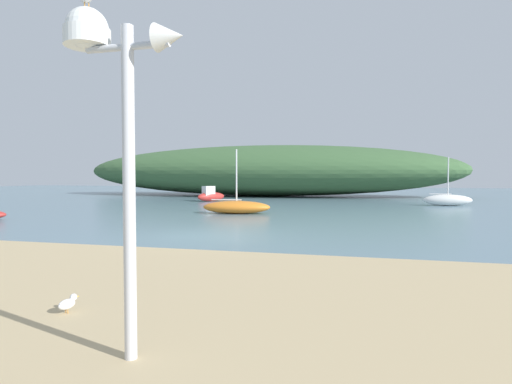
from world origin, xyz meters
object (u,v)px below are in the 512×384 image
at_px(sailboat_far_right, 237,207).
at_px(motorboat_outer_mooring, 211,195).
at_px(sailboat_near_shore, 448,200).
at_px(seagull_near_waterline, 68,303).
at_px(mast_structure, 108,77).

bearing_deg(sailboat_far_right, motorboat_outer_mooring, 117.62).
bearing_deg(sailboat_near_shore, sailboat_far_right, -143.52).
bearing_deg(motorboat_outer_mooring, seagull_near_waterline, -73.60).
bearing_deg(sailboat_far_right, mast_structure, -77.19).
relative_size(mast_structure, sailboat_near_shore, 1.07).
height_order(mast_structure, motorboat_outer_mooring, mast_structure).
xyz_separation_m(sailboat_near_shore, seagull_near_waterline, (-9.25, -24.97, -0.05)).
distance_m(mast_structure, sailboat_far_right, 17.84).
bearing_deg(sailboat_near_shore, motorboat_outer_mooring, 177.57).
xyz_separation_m(mast_structure, sailboat_near_shore, (7.94, 25.98, -2.56)).
height_order(sailboat_near_shore, motorboat_outer_mooring, sailboat_near_shore).
bearing_deg(mast_structure, seagull_near_waterline, 142.45).
bearing_deg(seagull_near_waterline, sailboat_near_shore, 69.67).
xyz_separation_m(sailboat_far_right, seagull_near_waterline, (2.60, -16.20, -0.01)).
xyz_separation_m(sailboat_far_right, sailboat_near_shore, (11.85, 8.77, 0.04)).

